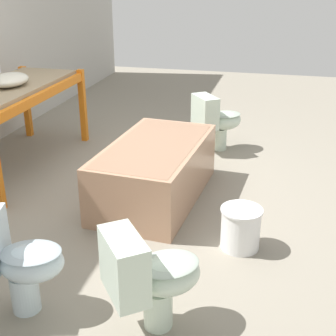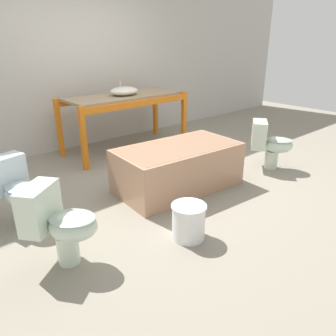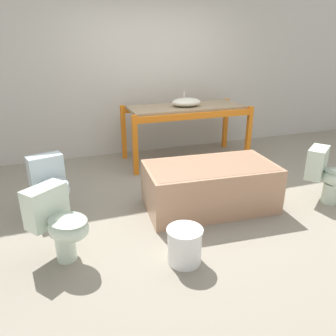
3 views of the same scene
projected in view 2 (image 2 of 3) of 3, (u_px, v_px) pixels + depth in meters
name	position (u px, v px, depth m)	size (l,w,h in m)	color
ground_plane	(150.00, 176.00, 4.40)	(12.00, 12.00, 0.00)	gray
warehouse_wall_rear	(73.00, 47.00, 5.12)	(10.80, 0.08, 3.20)	beige
shelving_rack	(124.00, 103.00, 5.19)	(1.96, 0.84, 0.89)	orange
sink_basin	(124.00, 91.00, 5.08)	(0.47, 0.35, 0.21)	silver
bathtub_main	(178.00, 164.00, 3.95)	(1.54, 0.90, 0.53)	tan
toilet_near	(16.00, 188.00, 3.15)	(0.47, 0.63, 0.67)	silver
toilet_far	(270.00, 142.00, 4.53)	(0.61, 0.65, 0.67)	silver
toilet_extra	(59.00, 221.00, 2.58)	(0.61, 0.65, 0.67)	silver
bucket_white	(189.00, 221.00, 2.98)	(0.32, 0.32, 0.33)	white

